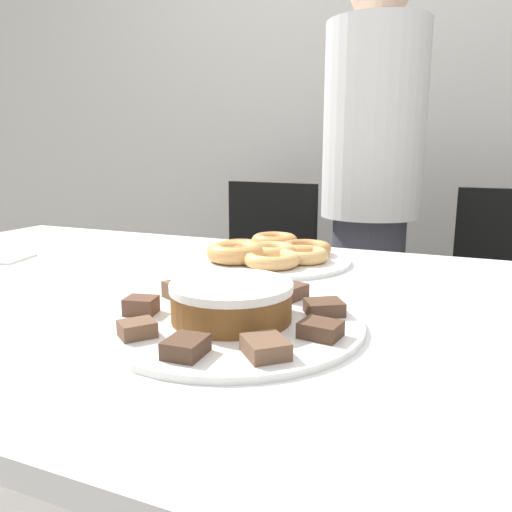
% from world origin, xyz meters
% --- Properties ---
extents(wall_back, '(8.00, 0.05, 2.60)m').
position_xyz_m(wall_back, '(0.00, 1.61, 1.30)').
color(wall_back, silver).
rests_on(wall_back, ground_plane).
extents(table, '(1.98, 1.02, 0.74)m').
position_xyz_m(table, '(0.00, 0.00, 0.67)').
color(table, white).
rests_on(table, ground_plane).
extents(person_standing, '(0.33, 0.33, 1.58)m').
position_xyz_m(person_standing, '(0.07, 0.92, 0.84)').
color(person_standing, '#383842').
rests_on(person_standing, ground_plane).
extents(office_chair_left, '(0.49, 0.49, 0.87)m').
position_xyz_m(office_chair_left, '(-0.38, 0.97, 0.41)').
color(office_chair_left, black).
rests_on(office_chair_left, ground_plane).
extents(office_chair_right, '(0.46, 0.46, 0.87)m').
position_xyz_m(office_chair_right, '(0.53, 0.97, 0.41)').
color(office_chair_right, black).
rests_on(office_chair_right, ground_plane).
extents(plate_cake, '(0.39, 0.39, 0.01)m').
position_xyz_m(plate_cake, '(0.07, -0.14, 0.75)').
color(plate_cake, white).
rests_on(plate_cake, table).
extents(plate_donuts, '(0.37, 0.37, 0.01)m').
position_xyz_m(plate_donuts, '(-0.04, 0.28, 0.75)').
color(plate_donuts, white).
rests_on(plate_donuts, table).
extents(frosted_cake, '(0.18, 0.18, 0.06)m').
position_xyz_m(frosted_cake, '(0.07, -0.14, 0.78)').
color(frosted_cake, brown).
rests_on(frosted_cake, plate_cake).
extents(lamington_0, '(0.06, 0.06, 0.02)m').
position_xyz_m(lamington_0, '(-0.02, -0.26, 0.76)').
color(lamington_0, brown).
rests_on(lamington_0, plate_cake).
extents(lamington_1, '(0.05, 0.05, 0.02)m').
position_xyz_m(lamington_1, '(0.07, -0.29, 0.76)').
color(lamington_1, '#513828').
rests_on(lamington_1, plate_cake).
extents(lamington_2, '(0.07, 0.07, 0.02)m').
position_xyz_m(lamington_2, '(0.16, -0.25, 0.76)').
color(lamington_2, brown).
rests_on(lamington_2, plate_cake).
extents(lamington_3, '(0.06, 0.05, 0.02)m').
position_xyz_m(lamington_3, '(0.21, -0.16, 0.76)').
color(lamington_3, '#513828').
rests_on(lamington_3, plate_cake).
extents(lamington_4, '(0.07, 0.07, 0.02)m').
position_xyz_m(lamington_4, '(0.18, -0.07, 0.76)').
color(lamington_4, '#513828').
rests_on(lamington_4, plate_cake).
extents(lamington_5, '(0.06, 0.07, 0.02)m').
position_xyz_m(lamington_5, '(0.11, -0.01, 0.76)').
color(lamington_5, brown).
rests_on(lamington_5, plate_cake).
extents(lamington_6, '(0.06, 0.07, 0.03)m').
position_xyz_m(lamington_6, '(0.01, -0.01, 0.77)').
color(lamington_6, brown).
rests_on(lamington_6, plate_cake).
extents(lamington_7, '(0.07, 0.07, 0.03)m').
position_xyz_m(lamington_7, '(-0.06, -0.08, 0.77)').
color(lamington_7, brown).
rests_on(lamington_7, plate_cake).
extents(lamington_8, '(0.05, 0.05, 0.03)m').
position_xyz_m(lamington_8, '(-0.07, -0.18, 0.77)').
color(lamington_8, brown).
rests_on(lamington_8, plate_cake).
extents(donut_0, '(0.11, 0.11, 0.03)m').
position_xyz_m(donut_0, '(-0.04, 0.28, 0.77)').
color(donut_0, '#E5AD66').
rests_on(donut_0, plate_donuts).
extents(donut_1, '(0.12, 0.12, 0.04)m').
position_xyz_m(donut_1, '(-0.07, 0.40, 0.77)').
color(donut_1, '#D18E4C').
rests_on(donut_1, plate_donuts).
extents(donut_2, '(0.11, 0.11, 0.03)m').
position_xyz_m(donut_2, '(-0.12, 0.29, 0.77)').
color(donut_2, '#C68447').
rests_on(donut_2, plate_donuts).
extents(donut_3, '(0.13, 0.13, 0.04)m').
position_xyz_m(donut_3, '(-0.10, 0.22, 0.77)').
color(donut_3, tan).
rests_on(donut_3, plate_donuts).
extents(donut_4, '(0.12, 0.12, 0.03)m').
position_xyz_m(donut_4, '(-0.01, 0.20, 0.77)').
color(donut_4, '#E5AD66').
rests_on(donut_4, plate_donuts).
extents(donut_5, '(0.11, 0.11, 0.03)m').
position_xyz_m(donut_5, '(0.04, 0.27, 0.77)').
color(donut_5, '#E5AD66').
rests_on(donut_5, plate_donuts).
extents(donut_6, '(0.12, 0.12, 0.03)m').
position_xyz_m(donut_6, '(0.02, 0.35, 0.77)').
color(donut_6, '#C68447').
rests_on(donut_6, plate_donuts).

